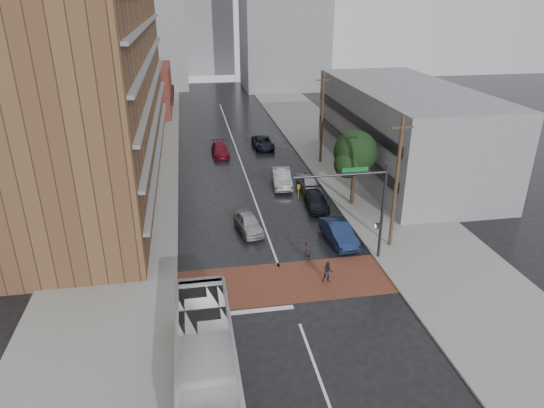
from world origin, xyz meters
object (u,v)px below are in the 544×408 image
object	(u,v)px
transit_bus	(207,366)
car_parked_near	(339,233)
car_travel_a	(248,223)
suv_travel	(263,143)
car_travel_c	(220,150)
car_parked_far	(309,184)
pedestrian_a	(308,251)
car_parked_mid	(317,201)
pedestrian_b	(328,272)
car_travel_b	(281,178)

from	to	relation	value
transit_bus	car_parked_near	xyz separation A→B (m)	(10.70, 13.78, -0.88)
transit_bus	car_travel_a	distance (m)	17.31
car_travel_a	suv_travel	world-z (taller)	car_travel_a
car_parked_near	car_travel_c	bearing A→B (deg)	102.54
car_parked_far	transit_bus	bearing A→B (deg)	-117.83
car_travel_a	pedestrian_a	bearing A→B (deg)	-65.77
car_parked_mid	car_parked_far	xyz separation A→B (m)	(0.28, 4.08, 0.10)
pedestrian_b	car_parked_far	xyz separation A→B (m)	(2.66, 16.01, 0.01)
suv_travel	car_travel_a	bearing A→B (deg)	-103.09
car_travel_c	transit_bus	bearing A→B (deg)	-97.22
car_travel_a	car_travel_c	xyz separation A→B (m)	(-0.70, 20.34, -0.05)
pedestrian_a	transit_bus	bearing A→B (deg)	-135.18
transit_bus	pedestrian_b	bearing A→B (deg)	45.28
car_travel_b	pedestrian_a	bearing A→B (deg)	-89.03
pedestrian_a	pedestrian_b	xyz separation A→B (m)	(0.65, -2.95, -0.04)
suv_travel	car_parked_far	size ratio (longest dim) A/B	1.14
car_travel_b	pedestrian_b	bearing A→B (deg)	-86.30
car_travel_c	car_parked_near	xyz separation A→B (m)	(7.28, -23.34, 0.10)
pedestrian_a	car_travel_b	bearing A→B (deg)	75.02
pedestrian_b	suv_travel	world-z (taller)	pedestrian_b
transit_bus	pedestrian_b	size ratio (longest dim) A/B	8.09
car_travel_b	car_parked_far	size ratio (longest dim) A/B	1.15
car_travel_b	car_parked_near	world-z (taller)	car_travel_b
car_travel_b	car_parked_near	size ratio (longest dim) A/B	1.06
car_travel_a	car_parked_far	bearing A→B (deg)	39.07
transit_bus	car_parked_mid	distance (m)	23.04
pedestrian_a	car_travel_c	distance (m)	26.08
suv_travel	car_parked_near	distance (m)	25.47
pedestrian_b	car_parked_near	xyz separation A→B (m)	(2.38, 5.33, 0.04)
car_travel_a	car_parked_mid	world-z (taller)	car_travel_a
transit_bus	pedestrian_b	xyz separation A→B (m)	(8.32, 8.45, -0.92)
car_travel_c	suv_travel	bearing A→B (deg)	18.84
car_travel_a	car_travel_c	world-z (taller)	car_travel_a
car_parked_far	pedestrian_a	bearing A→B (deg)	-107.89
car_travel_b	transit_bus	bearing A→B (deg)	-103.55
pedestrian_b	car_travel_a	distance (m)	9.34
pedestrian_a	car_parked_near	size ratio (longest dim) A/B	0.33
transit_bus	pedestrian_a	size ratio (longest dim) A/B	7.69
transit_bus	car_travel_c	size ratio (longest dim) A/B	2.56
car_travel_a	car_parked_near	world-z (taller)	car_parked_near
car_travel_a	suv_travel	size ratio (longest dim) A/B	0.86
transit_bus	pedestrian_a	xyz separation A→B (m)	(7.67, 11.40, -0.88)
transit_bus	pedestrian_a	distance (m)	13.76
car_parked_mid	suv_travel	bearing A→B (deg)	100.25
transit_bus	car_parked_mid	xyz separation A→B (m)	(10.70, 20.38, -1.01)
suv_travel	car_parked_mid	world-z (taller)	suv_travel
transit_bus	car_parked_mid	world-z (taller)	transit_bus
transit_bus	car_travel_c	distance (m)	37.30
transit_bus	car_travel_c	xyz separation A→B (m)	(3.42, 37.13, -0.98)
transit_bus	car_parked_far	xyz separation A→B (m)	(10.98, 24.46, -0.91)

